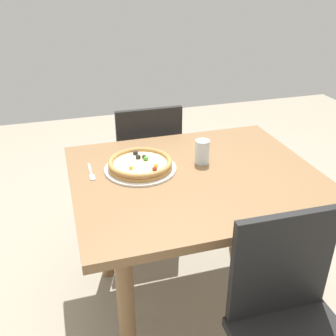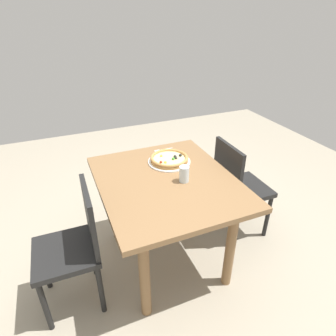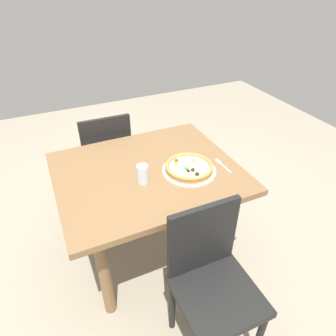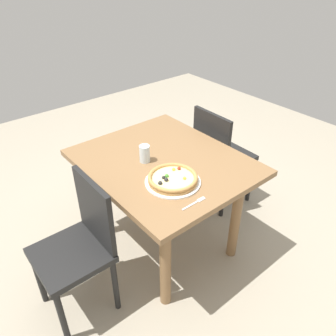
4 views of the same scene
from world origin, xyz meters
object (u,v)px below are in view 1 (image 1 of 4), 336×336
object	(u,v)px
dining_table	(195,197)
fork	(91,173)
chair_near	(146,164)
pizza	(140,164)
chair_far	(293,330)
drinking_glass	(202,152)
plate	(140,169)

from	to	relation	value
dining_table	fork	distance (m)	0.49
chair_near	pizza	size ratio (longest dim) A/B	3.00
chair_far	drinking_glass	bearing A→B (deg)	-85.74
chair_far	fork	distance (m)	1.03
chair_near	pizza	bearing A→B (deg)	-104.75
dining_table	chair_near	distance (m)	0.70
plate	fork	xyz separation A→B (m)	(0.22, -0.03, -0.00)
dining_table	chair_near	size ratio (longest dim) A/B	1.25
chair_near	pizza	distance (m)	0.66
dining_table	chair_far	distance (m)	0.71
chair_far	pizza	world-z (taller)	chair_far
chair_near	chair_far	size ratio (longest dim) A/B	1.00
dining_table	plate	distance (m)	0.29
chair_far	drinking_glass	world-z (taller)	chair_far
plate	pizza	distance (m)	0.03
pizza	dining_table	bearing A→B (deg)	152.93
pizza	drinking_glass	bearing A→B (deg)	177.26
chair_far	fork	size ratio (longest dim) A/B	5.38
chair_near	plate	world-z (taller)	chair_near
drinking_glass	plate	bearing A→B (deg)	-2.68
plate	drinking_glass	xyz separation A→B (m)	(-0.30, 0.01, 0.05)
chair_far	plate	xyz separation A→B (m)	(0.34, -0.80, 0.27)
plate	drinking_glass	distance (m)	0.30
dining_table	pizza	distance (m)	0.30
chair_far	chair_near	bearing A→B (deg)	-81.18
chair_far	drinking_glass	size ratio (longest dim) A/B	7.75
dining_table	pizza	world-z (taller)	pizza
chair_far	pizza	xyz separation A→B (m)	(0.34, -0.80, 0.30)
pizza	fork	size ratio (longest dim) A/B	1.79
plate	pizza	world-z (taller)	pizza
chair_near	chair_far	xyz separation A→B (m)	(-0.18, 1.36, 0.00)
fork	drinking_glass	size ratio (longest dim) A/B	1.44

